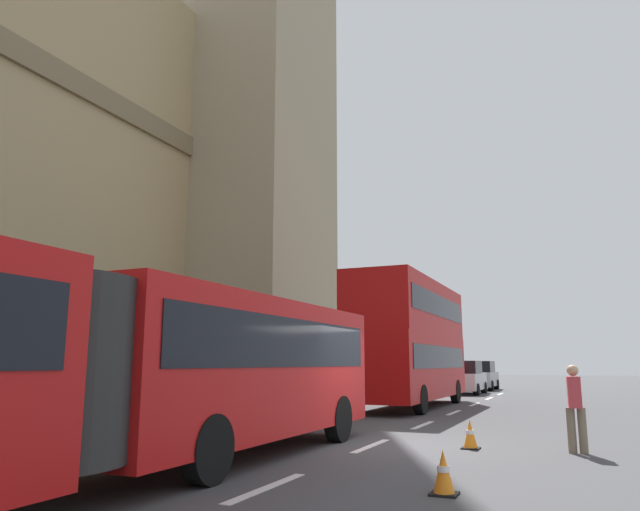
% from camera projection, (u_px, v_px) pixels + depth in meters
% --- Properties ---
extents(ground_plane, '(160.00, 160.00, 0.00)m').
position_uv_depth(ground_plane, '(376.00, 444.00, 12.65)').
color(ground_plane, '#424244').
extents(lane_centre_marking, '(39.00, 0.16, 0.01)m').
position_uv_depth(lane_centre_marking, '(423.00, 425.00, 16.53)').
color(lane_centre_marking, silver).
rests_on(lane_centre_marking, ground_plane).
extents(articulated_bus, '(17.44, 2.54, 2.90)m').
position_uv_depth(articulated_bus, '(38.00, 361.00, 7.25)').
color(articulated_bus, red).
rests_on(articulated_bus, ground_plane).
extents(double_decker_bus, '(9.94, 2.54, 4.90)m').
position_uv_depth(double_decker_bus, '(410.00, 338.00, 23.71)').
color(double_decker_bus, '#B20F0F').
rests_on(double_decker_bus, ground_plane).
extents(sedan_lead, '(4.40, 1.86, 1.85)m').
position_uv_depth(sedan_lead, '(465.00, 378.00, 33.35)').
color(sedan_lead, '#B7B7BC').
rests_on(sedan_lead, ground_plane).
extents(sedan_trailing, '(4.40, 1.86, 1.85)m').
position_uv_depth(sedan_trailing, '(481.00, 376.00, 38.37)').
color(sedan_trailing, gray).
rests_on(sedan_trailing, ground_plane).
extents(traffic_cone_west, '(0.36, 0.36, 0.58)m').
position_uv_depth(traffic_cone_west, '(443.00, 473.00, 7.84)').
color(traffic_cone_west, black).
rests_on(traffic_cone_west, ground_plane).
extents(traffic_cone_middle, '(0.36, 0.36, 0.58)m').
position_uv_depth(traffic_cone_middle, '(470.00, 435.00, 12.02)').
color(traffic_cone_middle, black).
rests_on(traffic_cone_middle, ground_plane).
extents(pedestrian_near_cones, '(0.41, 0.36, 1.69)m').
position_uv_depth(pedestrian_near_cones, '(575.00, 405.00, 11.52)').
color(pedestrian_near_cones, '#726651').
rests_on(pedestrian_near_cones, ground_plane).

